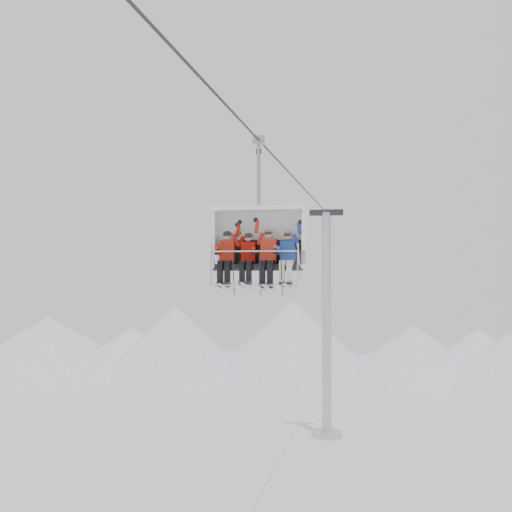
% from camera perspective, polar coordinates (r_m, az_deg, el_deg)
% --- Properties ---
extents(ridgeline, '(72.00, 21.00, 7.00)m').
position_cam_1_polar(ridgeline, '(58.94, 6.39, -8.12)').
color(ridgeline, white).
rests_on(ridgeline, ground).
extents(lift_tower_right, '(2.00, 1.80, 13.48)m').
position_cam_1_polar(lift_tower_right, '(38.63, 6.31, -7.32)').
color(lift_tower_right, '#B8BBC0').
rests_on(lift_tower_right, ground).
extents(haul_cable, '(0.06, 50.00, 0.06)m').
position_cam_1_polar(haul_cable, '(16.95, 0.00, 10.52)').
color(haul_cable, '#292A2E').
rests_on(haul_cable, lift_tower_left).
extents(chairlift_carrier, '(2.46, 1.17, 3.98)m').
position_cam_1_polar(chairlift_carrier, '(17.11, 0.33, 1.60)').
color(chairlift_carrier, black).
rests_on(chairlift_carrier, haul_cable).
extents(skier_far_left, '(0.40, 1.69, 1.61)m').
position_cam_1_polar(skier_far_left, '(16.97, -2.62, -0.02)').
color(skier_far_left, red).
rests_on(skier_far_left, chairlift_carrier).
extents(skier_center_left, '(0.38, 1.69, 1.52)m').
position_cam_1_polar(skier_center_left, '(16.83, -0.72, -0.10)').
color(skier_center_left, '#A40D05').
rests_on(skier_center_left, chairlift_carrier).
extents(skier_center_right, '(0.42, 1.69, 1.67)m').
position_cam_1_polar(skier_center_right, '(16.74, 1.10, 0.06)').
color(skier_center_right, red).
rests_on(skier_center_right, chairlift_carrier).
extents(skier_far_right, '(0.39, 1.69, 1.57)m').
position_cam_1_polar(skier_far_right, '(16.66, 2.81, -0.03)').
color(skier_far_right, '#22429F').
rests_on(skier_far_right, chairlift_carrier).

